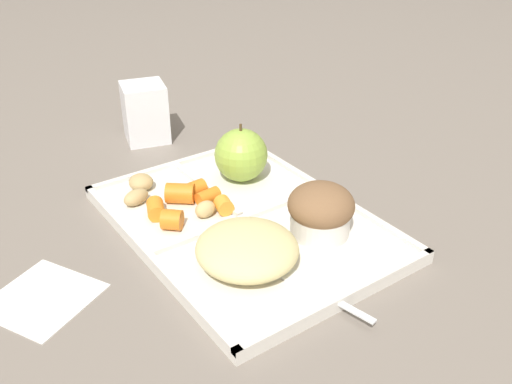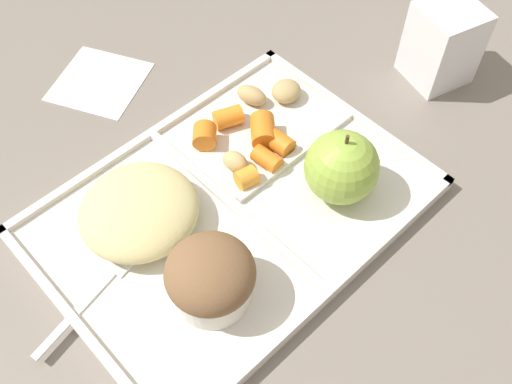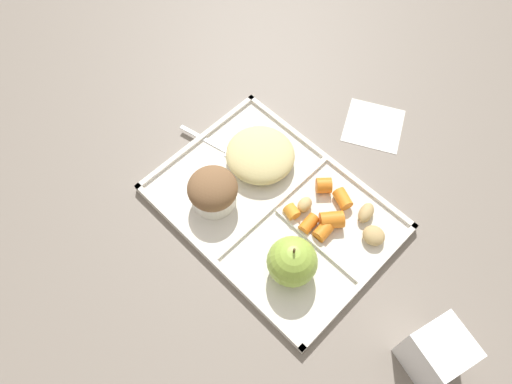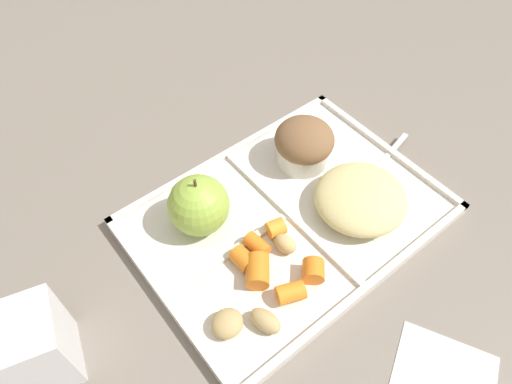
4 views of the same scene
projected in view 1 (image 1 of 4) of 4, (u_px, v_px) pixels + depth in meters
The scene contains 20 objects.
ground at pixel (244, 227), 0.73m from camera, with size 6.00×6.00×0.00m, color slate.
lunch_tray at pixel (244, 223), 0.73m from camera, with size 0.38×0.28×0.02m.
green_apple at pixel (241, 155), 0.81m from camera, with size 0.08×0.08×0.09m.
bran_muffin at pixel (321, 211), 0.69m from camera, with size 0.08×0.08×0.07m.
carrot_slice_edge at pixel (180, 193), 0.76m from camera, with size 0.03×0.03×0.04m, color orange.
carrot_slice_near_corner at pixel (224, 205), 0.74m from camera, with size 0.02×0.02×0.02m, color orange.
carrot_slice_diagonal at pixel (156, 209), 0.73m from camera, with size 0.02×0.02×0.03m, color orange.
carrot_slice_center at pixel (195, 189), 0.78m from camera, with size 0.02×0.02×0.03m, color orange.
carrot_slice_large at pixel (208, 196), 0.76m from camera, with size 0.02×0.02×0.03m, color orange.
carrot_slice_small at pixel (172, 220), 0.70m from camera, with size 0.03×0.03×0.02m, color orange.
potato_chunk_golden at pixel (205, 209), 0.73m from camera, with size 0.03×0.02×0.02m, color tan.
potato_chunk_browned at pixel (136, 197), 0.76m from camera, with size 0.04×0.02×0.02m, color tan.
potato_chunk_corner at pixel (141, 182), 0.79m from camera, with size 0.03×0.04×0.02m, color tan.
egg_noodle_pile at pixel (247, 249), 0.64m from camera, with size 0.12×0.12×0.04m, color #D6C684.
meatball_center at pixel (269, 246), 0.65m from camera, with size 0.03×0.03×0.03m, color brown.
meatball_side at pixel (246, 252), 0.64m from camera, with size 0.04×0.04×0.04m, color #755B4C.
meatball_front at pixel (250, 254), 0.64m from camera, with size 0.03×0.03×0.03m, color brown.
plastic_fork at pixel (303, 283), 0.62m from camera, with size 0.15×0.05×0.00m.
milk_carton at pixel (145, 113), 0.94m from camera, with size 0.07×0.07×0.10m, color white.
paper_napkin at pixel (42, 298), 0.61m from camera, with size 0.10×0.10×0.00m, color white.
Camera 1 is at (0.51, -0.34, 0.41)m, focal length 39.91 mm.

